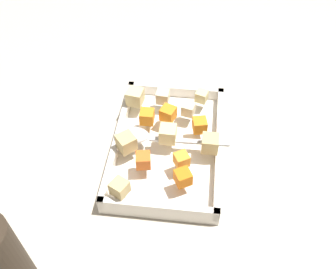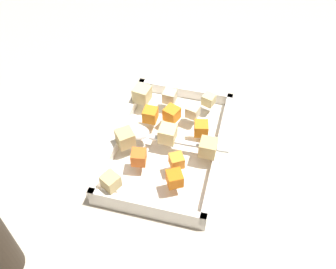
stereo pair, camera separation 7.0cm
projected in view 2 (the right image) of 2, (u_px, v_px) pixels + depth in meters
ground_plane at (166, 158)px, 0.78m from camera, size 4.00×4.00×0.00m
baking_dish at (168, 147)px, 0.79m from camera, size 0.32×0.22×0.04m
carrot_chunk_mid_right at (175, 179)px, 0.68m from camera, size 0.04×0.04×0.03m
carrot_chunk_back_center at (139, 157)px, 0.72m from camera, size 0.03×0.03×0.03m
carrot_chunk_corner_se at (201, 128)px, 0.76m from camera, size 0.03×0.03×0.03m
carrot_chunk_near_left at (150, 115)px, 0.79m from camera, size 0.03×0.03×0.03m
carrot_chunk_under_handle at (177, 161)px, 0.71m from camera, size 0.03×0.03×0.03m
carrot_chunk_far_right at (172, 114)px, 0.79m from camera, size 0.04×0.04×0.03m
potato_chunk_mid_left at (209, 100)px, 0.82m from camera, size 0.03×0.03×0.02m
potato_chunk_corner_ne at (166, 133)px, 0.75m from camera, size 0.03×0.03×0.03m
potato_chunk_front_center at (125, 138)px, 0.74m from camera, size 0.04×0.04×0.03m
potato_chunk_heap_top at (170, 96)px, 0.83m from camera, size 0.03×0.03×0.03m
potato_chunk_near_right at (208, 149)px, 0.73m from camera, size 0.03×0.03×0.03m
potato_chunk_far_left at (193, 111)px, 0.80m from camera, size 0.03×0.03×0.02m
potato_chunk_heap_side at (111, 181)px, 0.68m from camera, size 0.04×0.04×0.03m
potato_chunk_corner_nw at (142, 94)px, 0.83m from camera, size 0.04×0.04×0.03m
serving_spoon at (139, 133)px, 0.76m from camera, size 0.04×0.23×0.02m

